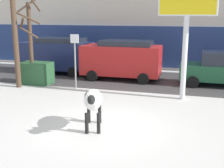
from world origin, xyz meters
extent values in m
plane|color=silver|center=(0.00, 0.00, 0.00)|extent=(120.00, 120.00, 0.00)
cube|color=#423F3F|center=(0.00, 7.71, 0.00)|extent=(60.00, 5.60, 0.01)
cube|color=navy|center=(0.00, 11.16, 1.60)|extent=(43.12, 0.10, 2.80)
ellipsoid|color=silver|center=(-0.20, -0.16, 1.02)|extent=(0.97, 1.51, 0.64)
ellipsoid|color=black|center=(-0.38, -0.11, 1.07)|extent=(0.42, 0.62, 0.40)
cylinder|color=black|center=(0.13, -0.58, 0.35)|extent=(0.12, 0.12, 0.70)
cylinder|color=black|center=(-0.25, -0.69, 0.35)|extent=(0.12, 0.12, 0.70)
cylinder|color=black|center=(-0.14, 0.36, 0.35)|extent=(0.12, 0.12, 0.70)
cylinder|color=black|center=(-0.52, 0.25, 0.35)|extent=(0.12, 0.12, 0.70)
cylinder|color=silver|center=(0.01, -0.88, 1.20)|extent=(0.38, 0.53, 0.44)
ellipsoid|color=black|center=(0.07, -1.09, 1.30)|extent=(0.35, 0.49, 0.28)
cone|color=beige|center=(0.17, -1.03, 1.46)|extent=(0.13, 0.09, 0.15)
cone|color=beige|center=(-0.04, -1.09, 1.46)|extent=(0.13, 0.09, 0.15)
cylinder|color=black|center=(-0.38, 0.48, 0.77)|extent=(0.06, 0.06, 0.60)
ellipsoid|color=beige|center=(-0.24, 0.00, 0.72)|extent=(0.31, 0.34, 0.20)
cylinder|color=silver|center=(2.58, 4.28, 1.90)|extent=(0.24, 0.24, 3.80)
cube|color=#19234C|center=(-5.63, 8.25, 1.17)|extent=(4.61, 1.92, 1.70)
cube|color=#1E232D|center=(-5.33, 8.25, 2.17)|extent=(3.01, 1.69, 0.30)
cylinder|color=black|center=(-4.14, 9.21, 0.32)|extent=(0.64, 0.22, 0.64)
cylinder|color=black|center=(-4.13, 7.31, 0.32)|extent=(0.64, 0.22, 0.64)
cylinder|color=black|center=(-7.13, 9.19, 0.32)|extent=(0.64, 0.22, 0.64)
cylinder|color=black|center=(-7.12, 7.29, 0.32)|extent=(0.64, 0.22, 0.64)
cube|color=red|center=(-1.14, 7.55, 1.17)|extent=(4.61, 1.92, 1.70)
cube|color=#1E232D|center=(-0.84, 7.55, 2.17)|extent=(3.01, 1.69, 0.30)
cylinder|color=black|center=(0.35, 8.50, 0.32)|extent=(0.64, 0.22, 0.64)
cylinder|color=black|center=(0.36, 6.60, 0.32)|extent=(0.64, 0.22, 0.64)
cylinder|color=black|center=(-2.64, 8.49, 0.32)|extent=(0.64, 0.22, 0.64)
cylinder|color=black|center=(-2.63, 6.59, 0.32)|extent=(0.64, 0.22, 0.64)
cube|color=#194C2D|center=(4.38, 7.43, 0.74)|extent=(4.21, 1.78, 0.84)
cube|color=#1E232D|center=(4.38, 7.43, 1.50)|extent=(2.01, 1.56, 0.68)
cylinder|color=black|center=(3.01, 8.31, 0.32)|extent=(0.64, 0.22, 0.64)
cylinder|color=black|center=(3.02, 6.55, 0.32)|extent=(0.64, 0.22, 0.64)
cylinder|color=#4C3828|center=(-5.67, 5.18, 2.21)|extent=(0.23, 0.23, 4.42)
cylinder|color=#4C3828|center=(-5.98, 5.66, 4.31)|extent=(1.06, 0.73, 0.86)
cylinder|color=#4C3828|center=(-5.42, 4.59, 3.64)|extent=(1.26, 0.61, 0.72)
cylinder|color=#4C3828|center=(-5.25, 5.12, 4.34)|extent=(0.24, 0.92, 0.83)
cylinder|color=#4C3828|center=(-5.48, 4.75, 2.86)|extent=(0.94, 0.49, 0.68)
cylinder|color=#4C3828|center=(-5.95, 4.22, 2.73)|extent=(0.27, 0.27, 5.46)
cylinder|color=#4C3828|center=(-5.66, 4.48, 3.38)|extent=(0.66, 0.72, 0.64)
cube|color=#285633|center=(-5.47, 5.24, 0.60)|extent=(1.76, 1.20, 1.20)
cylinder|color=gray|center=(-2.90, 4.77, 1.20)|extent=(0.08, 0.08, 2.40)
cube|color=silver|center=(-2.90, 4.77, 2.60)|extent=(0.44, 0.04, 0.44)
camera|label=1|loc=(3.01, -9.19, 3.86)|focal=47.33mm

